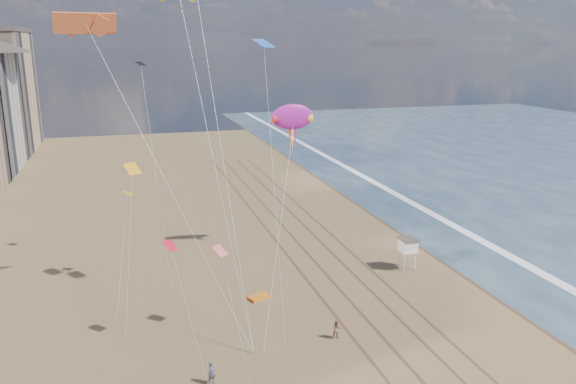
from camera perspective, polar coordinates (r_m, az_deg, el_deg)
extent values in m
plane|color=#42301E|center=(78.17, 12.90, -3.05)|extent=(260.00, 260.00, 0.00)
plane|color=white|center=(80.24, 15.53, -2.76)|extent=(260.00, 260.00, 0.00)
cube|color=brown|center=(61.89, 0.76, -7.48)|extent=(0.28, 120.00, 0.01)
cube|color=brown|center=(62.58, 2.88, -7.23)|extent=(0.28, 120.00, 0.01)
cube|color=brown|center=(63.49, 5.29, -6.95)|extent=(0.28, 120.00, 0.01)
cube|color=brown|center=(64.29, 7.13, -6.72)|extent=(0.28, 120.00, 0.01)
cylinder|color=white|center=(61.17, 11.74, -7.11)|extent=(0.13, 0.13, 1.93)
cylinder|color=white|center=(61.75, 12.81, -6.95)|extent=(0.13, 0.13, 1.93)
cylinder|color=white|center=(62.22, 11.19, -6.69)|extent=(0.13, 0.13, 1.93)
cylinder|color=white|center=(62.80, 12.24, -6.55)|extent=(0.13, 0.13, 1.93)
cube|color=white|center=(61.58, 12.05, -5.85)|extent=(1.72, 1.72, 0.13)
cube|color=white|center=(61.36, 12.08, -5.29)|extent=(1.61, 1.61, 1.18)
cube|color=#473D38|center=(61.13, 12.12, -4.67)|extent=(1.93, 1.93, 0.11)
cube|color=orange|center=(54.43, -2.97, -10.63)|extent=(2.27, 1.84, 0.22)
ellipsoid|color=#A91A9A|center=(62.74, 0.46, 7.66)|extent=(4.62, 0.87, 2.74)
cone|color=red|center=(62.31, -1.00, 7.41)|extent=(1.24, 1.03, 1.03)
cone|color=#FFF11A|center=(63.25, 1.91, 7.52)|extent=(1.24, 1.03, 1.03)
cylinder|color=silver|center=(53.35, -0.77, -2.82)|extent=(0.03, 0.03, 27.21)
imported|color=#505268|center=(42.18, -7.76, -17.73)|extent=(0.76, 0.65, 1.76)
imported|color=#99624D|center=(47.46, 4.98, -13.75)|extent=(0.86, 0.70, 1.65)
cube|color=#D35D2F|center=(49.82, -19.90, 15.81)|extent=(4.93, 1.64, 1.68)
plane|color=red|center=(44.66, -11.87, -5.34)|extent=(1.44, 1.39, 0.65)
plane|color=#F96064|center=(46.48, -6.91, -5.93)|extent=(1.56, 1.53, 0.71)
plane|color=blue|center=(48.20, -2.49, 14.87)|extent=(2.28, 2.22, 0.69)
plane|color=orange|center=(57.82, -16.00, -0.09)|extent=(1.20, 1.24, 0.37)
plane|color=#FAA315|center=(55.49, -15.51, 2.30)|extent=(2.05, 1.93, 0.92)
plane|color=black|center=(59.86, -14.75, 12.50)|extent=(1.40, 1.39, 0.37)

